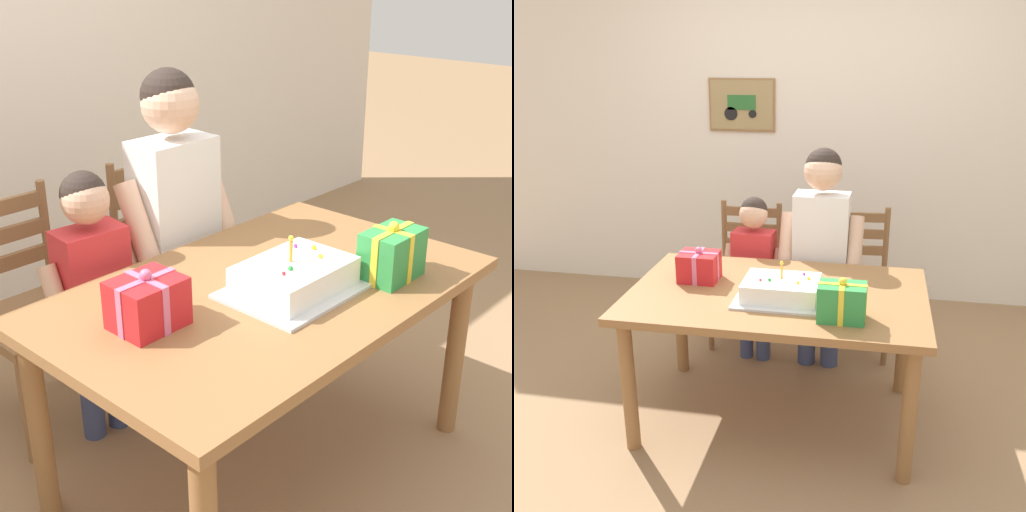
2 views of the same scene
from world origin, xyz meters
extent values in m
plane|color=#997551|center=(0.00, 0.00, 0.00)|extent=(20.00, 20.00, 0.00)
cube|color=silver|center=(0.00, 1.81, 1.30)|extent=(6.40, 0.08, 2.60)
cube|color=olive|center=(-0.58, 1.76, 1.48)|extent=(0.51, 0.02, 0.39)
cube|color=#9E8456|center=(-0.58, 1.75, 1.48)|extent=(0.48, 0.01, 0.36)
cube|color=#28662D|center=(-0.58, 1.75, 1.50)|extent=(0.22, 0.01, 0.11)
cylinder|color=black|center=(-0.67, 1.75, 1.42)|extent=(0.10, 0.01, 0.10)
cylinder|color=black|center=(-0.50, 1.75, 1.42)|extent=(0.06, 0.01, 0.06)
cube|color=olive|center=(0.00, 0.00, 0.71)|extent=(1.47, 0.92, 0.04)
cylinder|color=olive|center=(-0.66, -0.38, 0.35)|extent=(0.07, 0.07, 0.69)
cylinder|color=olive|center=(0.66, -0.38, 0.35)|extent=(0.07, 0.07, 0.69)
cylinder|color=olive|center=(-0.66, 0.38, 0.35)|extent=(0.07, 0.07, 0.69)
cylinder|color=olive|center=(0.66, 0.38, 0.35)|extent=(0.07, 0.07, 0.69)
cube|color=silver|center=(0.04, -0.09, 0.74)|extent=(0.44, 0.34, 0.01)
cube|color=white|center=(0.04, -0.09, 0.79)|extent=(0.36, 0.26, 0.09)
cylinder|color=orange|center=(0.03, -0.08, 0.87)|extent=(0.01, 0.01, 0.07)
sphere|color=yellow|center=(0.03, -0.08, 0.92)|extent=(0.02, 0.02, 0.02)
sphere|color=yellow|center=(0.16, -0.07, 0.84)|extent=(0.02, 0.02, 0.02)
sphere|color=yellow|center=(0.12, -0.13, 0.84)|extent=(0.02, 0.02, 0.02)
sphere|color=purple|center=(0.13, -0.01, 0.84)|extent=(0.01, 0.01, 0.01)
sphere|color=green|center=(-0.02, -0.12, 0.84)|extent=(0.02, 0.02, 0.02)
sphere|color=red|center=(-0.06, -0.13, 0.84)|extent=(0.01, 0.01, 0.01)
cube|color=red|center=(-0.43, 0.08, 0.81)|extent=(0.20, 0.17, 0.15)
cube|color=#DB668E|center=(-0.43, 0.08, 0.81)|extent=(0.21, 0.02, 0.15)
cube|color=#DB668E|center=(-0.43, 0.08, 0.81)|extent=(0.02, 0.17, 0.15)
sphere|color=#DB668E|center=(-0.43, 0.08, 0.90)|extent=(0.04, 0.04, 0.04)
cube|color=#2D8E42|center=(0.34, -0.26, 0.82)|extent=(0.21, 0.14, 0.17)
cube|color=yellow|center=(0.34, -0.26, 0.82)|extent=(0.22, 0.02, 0.17)
cube|color=yellow|center=(0.34, -0.26, 0.82)|extent=(0.02, 0.15, 0.17)
sphere|color=yellow|center=(0.34, -0.26, 0.92)|extent=(0.04, 0.04, 0.04)
cube|color=brown|center=(-0.36, 0.85, 0.45)|extent=(0.43, 0.43, 0.04)
cylinder|color=brown|center=(-0.17, 0.65, 0.21)|extent=(0.04, 0.04, 0.43)
cylinder|color=brown|center=(-0.55, 0.66, 0.21)|extent=(0.04, 0.04, 0.43)
cylinder|color=brown|center=(-0.17, 1.03, 0.21)|extent=(0.04, 0.04, 0.43)
cylinder|color=brown|center=(-0.55, 1.04, 0.21)|extent=(0.04, 0.04, 0.43)
cylinder|color=brown|center=(-0.17, 1.03, 0.70)|extent=(0.04, 0.04, 0.45)
cylinder|color=brown|center=(-0.55, 1.04, 0.70)|extent=(0.04, 0.04, 0.45)
cube|color=brown|center=(-0.36, 1.04, 0.63)|extent=(0.36, 0.03, 0.06)
cube|color=brown|center=(-0.36, 1.04, 0.74)|extent=(0.36, 0.03, 0.06)
cube|color=brown|center=(-0.36, 1.04, 0.85)|extent=(0.36, 0.03, 0.06)
cube|color=brown|center=(0.36, 0.85, 0.45)|extent=(0.45, 0.45, 0.04)
cylinder|color=brown|center=(0.56, 0.67, 0.21)|extent=(0.04, 0.04, 0.43)
cylinder|color=brown|center=(0.19, 0.64, 0.21)|extent=(0.04, 0.04, 0.43)
cylinder|color=brown|center=(0.54, 1.05, 0.21)|extent=(0.04, 0.04, 0.43)
cylinder|color=brown|center=(0.16, 1.02, 0.21)|extent=(0.04, 0.04, 0.43)
cylinder|color=brown|center=(0.54, 1.05, 0.70)|extent=(0.04, 0.04, 0.45)
cylinder|color=brown|center=(0.16, 1.02, 0.70)|extent=(0.04, 0.04, 0.45)
cube|color=brown|center=(0.35, 1.03, 0.63)|extent=(0.36, 0.05, 0.06)
cube|color=brown|center=(0.35, 1.03, 0.74)|extent=(0.36, 0.05, 0.06)
cube|color=brown|center=(0.35, 1.03, 0.85)|extent=(0.36, 0.05, 0.06)
cylinder|color=#38426B|center=(0.23, 0.61, 0.26)|extent=(0.11, 0.11, 0.51)
cylinder|color=#38426B|center=(0.08, 0.61, 0.26)|extent=(0.11, 0.11, 0.51)
cube|color=white|center=(0.15, 0.61, 0.80)|extent=(0.32, 0.20, 0.59)
cylinder|color=#E0B293|center=(0.35, 0.57, 0.79)|extent=(0.09, 0.24, 0.39)
cylinder|color=#E0B293|center=(-0.05, 0.57, 0.79)|extent=(0.09, 0.24, 0.39)
sphere|color=#E0B293|center=(0.15, 0.61, 1.23)|extent=(0.22, 0.22, 0.22)
sphere|color=#2D231E|center=(0.15, 0.62, 1.25)|extent=(0.21, 0.21, 0.21)
cylinder|color=#38426B|center=(-0.20, 0.60, 0.20)|extent=(0.09, 0.09, 0.40)
cylinder|color=#38426B|center=(-0.31, 0.62, 0.20)|extent=(0.09, 0.09, 0.40)
cube|color=red|center=(-0.25, 0.61, 0.62)|extent=(0.26, 0.18, 0.45)
cylinder|color=tan|center=(-0.10, 0.56, 0.61)|extent=(0.08, 0.19, 0.30)
cylinder|color=tan|center=(-0.41, 0.59, 0.61)|extent=(0.08, 0.19, 0.30)
sphere|color=tan|center=(-0.25, 0.61, 0.96)|extent=(0.17, 0.17, 0.17)
sphere|color=#2D231E|center=(-0.25, 0.62, 0.98)|extent=(0.16, 0.16, 0.16)
camera|label=1|loc=(-1.58, -1.39, 1.75)|focal=49.97mm
camera|label=2|loc=(0.46, -2.63, 1.87)|focal=40.69mm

